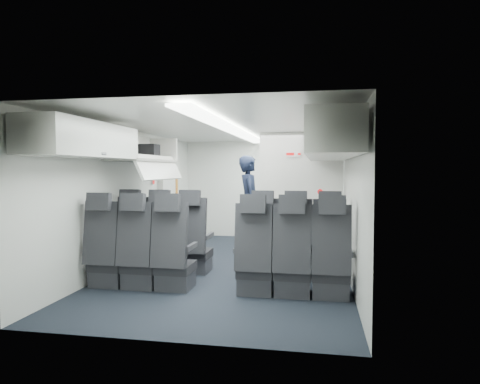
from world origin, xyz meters
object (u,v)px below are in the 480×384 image
(carry_on_bag, at_px, (147,151))
(seat_row_mid, at_px, (214,260))
(galley_unit, at_px, (303,196))
(flight_attendant, at_px, (249,202))
(seat_row_front, at_px, (228,247))
(boarding_door, at_px, (169,198))

(carry_on_bag, bearing_deg, seat_row_mid, -41.30)
(galley_unit, relative_size, flight_attendant, 1.06)
(seat_row_mid, xyz_separation_m, galley_unit, (0.95, 4.15, 0.55))
(seat_row_front, distance_m, flight_attendant, 2.12)
(seat_row_front, relative_size, flight_attendant, 1.86)
(galley_unit, xyz_separation_m, flight_attendant, (-0.97, -1.20, -0.06))
(galley_unit, distance_m, carry_on_bag, 3.79)
(seat_row_mid, relative_size, boarding_door, 1.79)
(galley_unit, distance_m, boarding_door, 2.84)
(seat_row_front, bearing_deg, boarding_door, 128.16)
(seat_row_front, xyz_separation_m, boarding_door, (-1.64, 2.09, 0.55))
(galley_unit, bearing_deg, flight_attendant, -129.13)
(seat_row_front, relative_size, seat_row_mid, 1.00)
(carry_on_bag, bearing_deg, boarding_door, 99.61)
(seat_row_front, distance_m, carry_on_bag, 2.03)
(galley_unit, height_order, flight_attendant, galley_unit)
(flight_attendant, height_order, carry_on_bag, carry_on_bag)
(flight_attendant, bearing_deg, boarding_door, 72.96)
(galley_unit, height_order, boarding_door, galley_unit)
(boarding_door, distance_m, flight_attendant, 1.62)
(seat_row_front, relative_size, carry_on_bag, 9.18)
(seat_row_mid, relative_size, carry_on_bag, 9.18)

